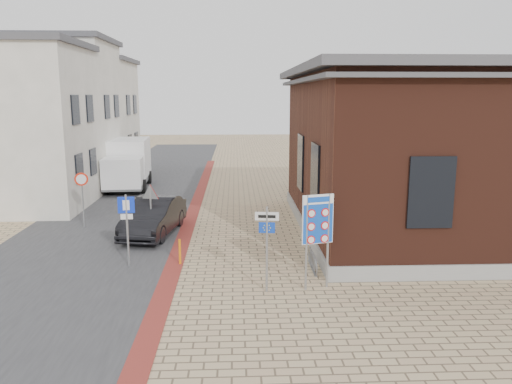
{
  "coord_description": "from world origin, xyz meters",
  "views": [
    {
      "loc": [
        0.11,
        -13.52,
        5.68
      ],
      "look_at": [
        0.86,
        4.35,
        2.2
      ],
      "focal_mm": 35.0,
      "sensor_mm": 36.0,
      "label": 1
    }
  ],
  "objects_px": {
    "parking_sign": "(127,218)",
    "bollard": "(180,252)",
    "border_sign": "(318,221)",
    "sedan": "(154,217)",
    "essen_sign": "(267,236)",
    "box_truck": "(128,164)"
  },
  "relations": [
    {
      "from": "box_truck",
      "to": "essen_sign",
      "type": "bearing_deg",
      "value": -70.18
    },
    {
      "from": "bollard",
      "to": "essen_sign",
      "type": "bearing_deg",
      "value": -41.76
    },
    {
      "from": "border_sign",
      "to": "sedan",
      "type": "bearing_deg",
      "value": 117.59
    },
    {
      "from": "border_sign",
      "to": "parking_sign",
      "type": "bearing_deg",
      "value": 144.47
    },
    {
      "from": "essen_sign",
      "to": "parking_sign",
      "type": "bearing_deg",
      "value": 158.9
    },
    {
      "from": "essen_sign",
      "to": "border_sign",
      "type": "bearing_deg",
      "value": 14.32
    },
    {
      "from": "sedan",
      "to": "parking_sign",
      "type": "bearing_deg",
      "value": -84.22
    },
    {
      "from": "box_truck",
      "to": "parking_sign",
      "type": "xyz_separation_m",
      "value": [
        3.01,
        -14.57,
        0.14
      ]
    },
    {
      "from": "box_truck",
      "to": "border_sign",
      "type": "xyz_separation_m",
      "value": [
        9.01,
        -16.75,
        0.52
      ]
    },
    {
      "from": "sedan",
      "to": "bollard",
      "type": "bearing_deg",
      "value": -59.99
    },
    {
      "from": "essen_sign",
      "to": "parking_sign",
      "type": "relative_size",
      "value": 1.03
    },
    {
      "from": "box_truck",
      "to": "border_sign",
      "type": "bearing_deg",
      "value": -65.8
    },
    {
      "from": "box_truck",
      "to": "parking_sign",
      "type": "height_order",
      "value": "box_truck"
    },
    {
      "from": "parking_sign",
      "to": "bollard",
      "type": "distance_m",
      "value": 2.11
    },
    {
      "from": "border_sign",
      "to": "bollard",
      "type": "height_order",
      "value": "border_sign"
    },
    {
      "from": "sedan",
      "to": "border_sign",
      "type": "relative_size",
      "value": 1.59
    },
    {
      "from": "bollard",
      "to": "sedan",
      "type": "bearing_deg",
      "value": 110.93
    },
    {
      "from": "box_truck",
      "to": "essen_sign",
      "type": "height_order",
      "value": "box_truck"
    },
    {
      "from": "box_truck",
      "to": "bollard",
      "type": "distance_m",
      "value": 15.24
    },
    {
      "from": "essen_sign",
      "to": "bollard",
      "type": "distance_m",
      "value": 3.96
    },
    {
      "from": "essen_sign",
      "to": "bollard",
      "type": "relative_size",
      "value": 2.87
    },
    {
      "from": "sedan",
      "to": "parking_sign",
      "type": "height_order",
      "value": "parking_sign"
    }
  ]
}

